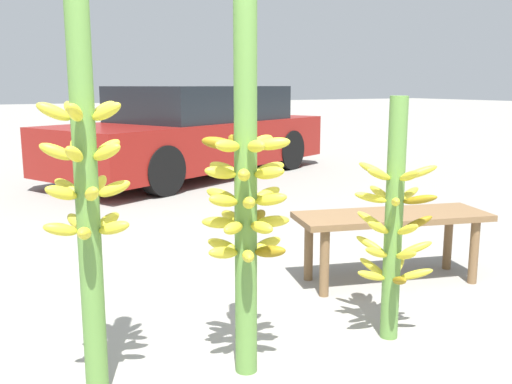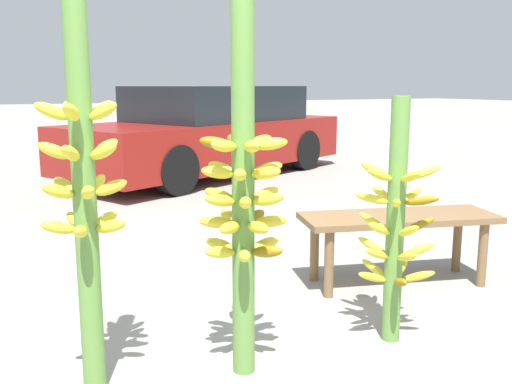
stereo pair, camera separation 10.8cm
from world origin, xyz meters
name	(u,v)px [view 2 (the right image)]	position (x,y,z in m)	size (l,w,h in m)	color
banana_stalk_left	(85,195)	(-0.72, 0.41, 0.86)	(0.36, 0.36, 1.63)	#5B8C3D
banana_stalk_center	(243,197)	(-0.07, 0.27, 0.82)	(0.40, 0.40, 1.65)	#5B8C3D
banana_stalk_right	(395,223)	(0.76, 0.22, 0.62)	(0.42, 0.42, 1.25)	#5B8C3D
market_bench	(399,225)	(1.35, 0.87, 0.40)	(1.35, 0.77, 0.47)	brown
parked_car	(211,132)	(2.05, 5.74, 0.63)	(4.67, 3.29, 1.29)	maroon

